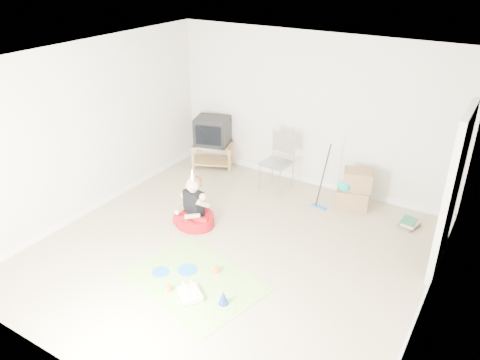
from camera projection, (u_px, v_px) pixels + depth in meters
The scene contains 16 objects.
ground at pixel (231, 251), 6.44m from camera, with size 5.00×5.00×0.00m, color tan.
doorway_recess at pixel (453, 195), 5.73m from camera, with size 0.02×0.90×2.05m, color black.
tv_stand at pixel (213, 153), 8.79m from camera, with size 0.87×0.72×0.46m.
crt_tv at pixel (213, 131), 8.59m from camera, with size 0.59×0.49×0.51m, color black.
folding_chair at pixel (277, 163), 7.87m from camera, with size 0.50×0.48×1.01m.
cardboard_boxes at pixel (354, 190), 7.40m from camera, with size 0.59×0.52×0.64m.
floor_mop at pixel (320, 193), 7.39m from camera, with size 0.26×0.34×1.00m.
book_pile at pixel (410, 224), 6.97m from camera, with size 0.32×0.35×0.13m.
seated_woman at pixel (194, 213), 6.97m from camera, with size 0.74×0.74×0.93m.
party_mat at pixel (194, 281), 5.87m from camera, with size 1.65×1.20×0.01m, color #DB2E77.
birthday_cake at pixel (190, 295), 5.57m from camera, with size 0.38×0.37×0.14m.
blue_plate_near at pixel (187, 270), 6.04m from camera, with size 0.25×0.25×0.01m, color blue.
blue_plate_far at pixel (160, 272), 6.00m from camera, with size 0.22×0.22×0.01m, color blue.
orange_cup_near at pixel (217, 270), 5.99m from camera, with size 0.07×0.07×0.08m, color #FB5E1B.
orange_cup_far at pixel (169, 288), 5.67m from camera, with size 0.07×0.07×0.08m, color #FB5E1B.
blue_party_hat at pixel (223, 297), 5.45m from camera, with size 0.13×0.13×0.18m, color #1B3CC1.
Camera 1 is at (2.89, -4.47, 3.76)m, focal length 35.00 mm.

